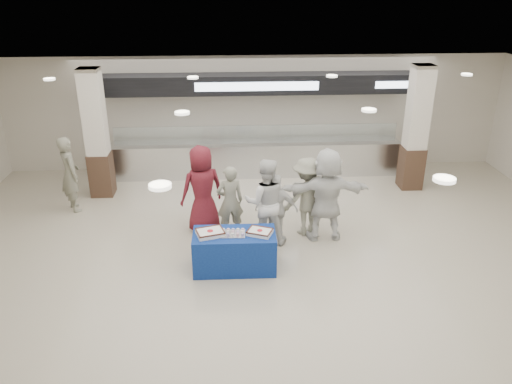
{
  "coord_description": "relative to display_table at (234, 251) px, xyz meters",
  "views": [
    {
      "loc": [
        -0.8,
        -7.79,
        5.15
      ],
      "look_at": [
        -0.23,
        1.6,
        1.08
      ],
      "focal_mm": 35.0,
      "sensor_mm": 36.0,
      "label": 1
    }
  ],
  "objects": [
    {
      "name": "column_right",
      "position": [
        4.71,
        3.77,
        1.15
      ],
      "size": [
        0.55,
        0.55,
        3.2
      ],
      "color": "#382419",
      "rests_on": "ground"
    },
    {
      "name": "soldier_b",
      "position": [
        1.56,
        1.36,
        0.49
      ],
      "size": [
        1.28,
        1.04,
        1.72
      ],
      "primitive_type": "imported",
      "rotation": [
        0.0,
        0.0,
        3.57
      ],
      "color": "gray",
      "rests_on": "ground"
    },
    {
      "name": "display_table",
      "position": [
        0.0,
        0.0,
        0.0
      ],
      "size": [
        1.56,
        0.8,
        0.75
      ],
      "primitive_type": "cube",
      "rotation": [
        0.0,
        0.0,
        -0.01
      ],
      "color": "navy",
      "rests_on": "ground"
    },
    {
      "name": "cupcake_tray",
      "position": [
        -0.02,
        -0.03,
        0.41
      ],
      "size": [
        0.47,
        0.36,
        0.07
      ],
      "color": "#B0B1B5",
      "rests_on": "display_table"
    },
    {
      "name": "civilian_maroon",
      "position": [
        -0.65,
        1.67,
        0.59
      ],
      "size": [
        1.1,
        0.93,
        1.92
      ],
      "primitive_type": "imported",
      "rotation": [
        0.0,
        0.0,
        3.54
      ],
      "color": "maroon",
      "rests_on": "ground"
    },
    {
      "name": "ground",
      "position": [
        0.71,
        -0.43,
        -0.38
      ],
      "size": [
        14.0,
        14.0,
        0.0
      ],
      "primitive_type": "plane",
      "color": "beige",
      "rests_on": "ground"
    },
    {
      "name": "soldier_bg",
      "position": [
        -3.78,
        2.88,
        0.53
      ],
      "size": [
        0.71,
        0.79,
        1.81
      ],
      "primitive_type": "imported",
      "rotation": [
        0.0,
        0.0,
        2.11
      ],
      "color": "gray",
      "rests_on": "ground"
    },
    {
      "name": "soldier_a",
      "position": [
        -0.06,
        1.36,
        0.42
      ],
      "size": [
        0.64,
        0.48,
        1.58
      ],
      "primitive_type": "imported",
      "rotation": [
        0.0,
        0.0,
        3.32
      ],
      "color": "gray",
      "rests_on": "ground"
    },
    {
      "name": "chef_short",
      "position": [
        0.89,
        1.0,
        0.38
      ],
      "size": [
        0.94,
        0.53,
        1.51
      ],
      "primitive_type": "imported",
      "rotation": [
        0.0,
        0.0,
        2.95
      ],
      "color": "white",
      "rests_on": "ground"
    },
    {
      "name": "sheet_cake_left",
      "position": [
        -0.44,
        -0.02,
        0.43
      ],
      "size": [
        0.58,
        0.5,
        0.1
      ],
      "color": "white",
      "rests_on": "display_table"
    },
    {
      "name": "chef_tall",
      "position": [
        0.67,
        1.01,
        0.55
      ],
      "size": [
        0.92,
        0.73,
        1.85
      ],
      "primitive_type": "imported",
      "rotation": [
        0.0,
        0.0,
        3.11
      ],
      "color": "white",
      "rests_on": "ground"
    },
    {
      "name": "serving_line",
      "position": [
        0.71,
        4.96,
        0.78
      ],
      "size": [
        8.7,
        0.85,
        2.8
      ],
      "color": "silver",
      "rests_on": "ground"
    },
    {
      "name": "civilian_white",
      "position": [
        1.93,
        1.11,
        0.63
      ],
      "size": [
        1.86,
        0.61,
        2.0
      ],
      "primitive_type": "imported",
      "rotation": [
        0.0,
        0.0,
        3.15
      ],
      "color": "white",
      "rests_on": "ground"
    },
    {
      "name": "sheet_cake_right",
      "position": [
        0.48,
        -0.04,
        0.42
      ],
      "size": [
        0.53,
        0.48,
        0.09
      ],
      "color": "white",
      "rests_on": "display_table"
    },
    {
      "name": "column_left",
      "position": [
        -3.29,
        3.77,
        1.15
      ],
      "size": [
        0.55,
        0.55,
        3.2
      ],
      "color": "#382419",
      "rests_on": "ground"
    }
  ]
}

